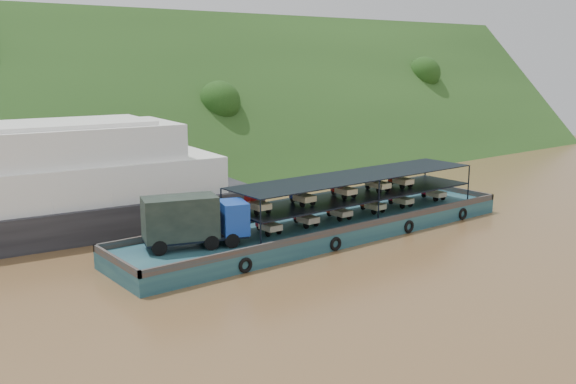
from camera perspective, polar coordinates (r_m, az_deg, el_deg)
ground at (r=52.03m, az=3.78°, el=-3.71°), size 160.00×160.00×0.00m
hillside at (r=81.77m, az=-13.28°, el=1.72°), size 140.00×39.60×39.60m
cargo_barge at (r=50.18m, az=2.19°, el=-2.87°), size 35.00×7.18×4.80m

